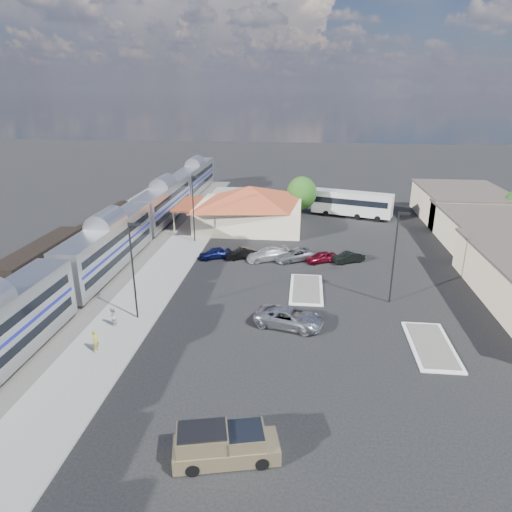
# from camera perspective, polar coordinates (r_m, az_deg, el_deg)

# --- Properties ---
(ground) EXTENTS (280.00, 280.00, 0.00)m
(ground) POSITION_cam_1_polar(r_m,az_deg,el_deg) (45.54, 1.23, -5.06)
(ground) COLOR black
(ground) RESTS_ON ground
(railbed) EXTENTS (16.00, 100.00, 0.12)m
(railbed) POSITION_cam_1_polar(r_m,az_deg,el_deg) (58.13, -19.12, -0.44)
(railbed) COLOR #4C4944
(railbed) RESTS_ON ground
(platform) EXTENTS (5.50, 92.00, 0.18)m
(platform) POSITION_cam_1_polar(r_m,az_deg,el_deg) (53.17, -11.19, -1.55)
(platform) COLOR gray
(platform) RESTS_ON ground
(passenger_train) EXTENTS (3.00, 104.00, 5.55)m
(passenger_train) POSITION_cam_1_polar(r_m,az_deg,el_deg) (53.32, -17.91, 1.08)
(passenger_train) COLOR silver
(passenger_train) RESTS_ON ground
(freight_cars) EXTENTS (2.80, 46.00, 4.00)m
(freight_cars) POSITION_cam_1_polar(r_m,az_deg,el_deg) (53.53, -25.13, -0.89)
(freight_cars) COLOR black
(freight_cars) RESTS_ON ground
(station_depot) EXTENTS (18.35, 12.24, 6.20)m
(station_depot) POSITION_cam_1_polar(r_m,az_deg,el_deg) (67.55, -0.84, 6.20)
(station_depot) COLOR beige
(station_depot) RESTS_ON ground
(buildings_east) EXTENTS (14.40, 51.40, 4.80)m
(buildings_east) POSITION_cam_1_polar(r_m,az_deg,el_deg) (62.92, 28.85, 1.79)
(buildings_east) COLOR #C6B28C
(buildings_east) RESTS_ON ground
(traffic_island_south) EXTENTS (3.30, 7.50, 0.21)m
(traffic_island_south) POSITION_cam_1_polar(r_m,az_deg,el_deg) (47.19, 6.30, -4.11)
(traffic_island_south) COLOR silver
(traffic_island_south) RESTS_ON ground
(traffic_island_north) EXTENTS (3.30, 7.50, 0.21)m
(traffic_island_north) POSITION_cam_1_polar(r_m,az_deg,el_deg) (39.70, 21.06, -10.41)
(traffic_island_north) COLOR silver
(traffic_island_north) RESTS_ON ground
(lamp_plat_s) EXTENTS (1.08, 0.25, 9.00)m
(lamp_plat_s) POSITION_cam_1_polar(r_m,az_deg,el_deg) (40.41, -15.08, -0.93)
(lamp_plat_s) COLOR black
(lamp_plat_s) RESTS_ON ground
(lamp_plat_n) EXTENTS (1.08, 0.25, 9.00)m
(lamp_plat_n) POSITION_cam_1_polar(r_m,az_deg,el_deg) (60.50, -7.79, 6.52)
(lamp_plat_n) COLOR black
(lamp_plat_n) RESTS_ON ground
(lamp_lot) EXTENTS (1.08, 0.25, 9.00)m
(lamp_lot) POSITION_cam_1_polar(r_m,az_deg,el_deg) (44.26, 17.09, 0.71)
(lamp_lot) COLOR black
(lamp_lot) RESTS_ON ground
(tree_depot) EXTENTS (4.71, 4.71, 6.63)m
(tree_depot) POSITION_cam_1_polar(r_m,az_deg,el_deg) (72.71, 5.72, 7.84)
(tree_depot) COLOR #382314
(tree_depot) RESTS_ON ground
(pickup_truck) EXTENTS (6.16, 3.40, 2.02)m
(pickup_truck) POSITION_cam_1_polar(r_m,az_deg,el_deg) (27.24, -3.75, -22.49)
(pickup_truck) COLOR #928259
(pickup_truck) RESTS_ON ground
(suv) EXTENTS (6.47, 4.09, 1.67)m
(suv) POSITION_cam_1_polar(r_m,az_deg,el_deg) (39.81, 4.19, -7.70)
(suv) COLOR #A1A3A9
(suv) RESTS_ON ground
(coach_bus) EXTENTS (12.86, 6.49, 4.05)m
(coach_bus) POSITION_cam_1_polar(r_m,az_deg,el_deg) (74.88, 11.90, 6.53)
(coach_bus) COLOR white
(coach_bus) RESTS_ON ground
(person_a) EXTENTS (0.59, 0.75, 1.81)m
(person_a) POSITION_cam_1_polar(r_m,az_deg,el_deg) (37.96, -19.42, -9.96)
(person_a) COLOR gold
(person_a) RESTS_ON platform
(person_b) EXTENTS (0.68, 0.86, 1.76)m
(person_b) POSITION_cam_1_polar(r_m,az_deg,el_deg) (41.30, -17.53, -7.22)
(person_b) COLOR silver
(person_b) RESTS_ON platform
(parked_car_a) EXTENTS (4.21, 3.14, 1.33)m
(parked_car_a) POSITION_cam_1_polar(r_m,az_deg,el_deg) (55.60, -5.16, 0.37)
(parked_car_a) COLOR #0E1447
(parked_car_a) RESTS_ON ground
(parked_car_b) EXTENTS (4.16, 3.04, 1.31)m
(parked_car_b) POSITION_cam_1_polar(r_m,az_deg,el_deg) (55.36, -1.85, 0.34)
(parked_car_b) COLOR black
(parked_car_b) RESTS_ON ground
(parked_car_c) EXTENTS (5.52, 4.05, 1.49)m
(parked_car_c) POSITION_cam_1_polar(r_m,az_deg,el_deg) (54.72, 1.43, 0.21)
(parked_car_c) COLOR silver
(parked_car_c) RESTS_ON ground
(parked_car_d) EXTENTS (5.56, 4.58, 1.41)m
(parked_car_d) POSITION_cam_1_polar(r_m,az_deg,el_deg) (54.86, 4.78, 0.15)
(parked_car_d) COLOR gray
(parked_car_d) RESTS_ON ground
(parked_car_e) EXTENTS (4.01, 3.07, 1.27)m
(parked_car_e) POSITION_cam_1_polar(r_m,az_deg,el_deg) (54.64, 8.13, -0.15)
(parked_car_e) COLOR maroon
(parked_car_e) RESTS_ON ground
(parked_car_f) EXTENTS (4.13, 3.01, 1.30)m
(parked_car_f) POSITION_cam_1_polar(r_m,az_deg,el_deg) (55.14, 11.44, -0.15)
(parked_car_f) COLOR black
(parked_car_f) RESTS_ON ground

